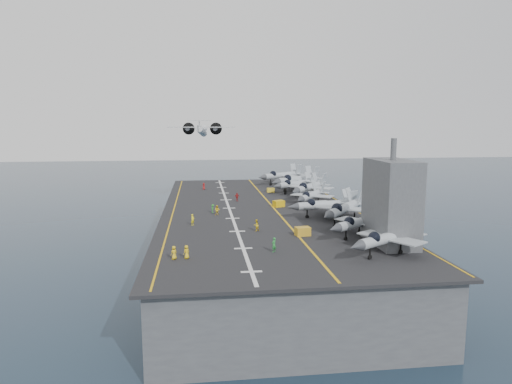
{
  "coord_description": "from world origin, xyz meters",
  "views": [
    {
      "loc": [
        -11.75,
        -90.49,
        27.55
      ],
      "look_at": [
        0.0,
        4.0,
        13.0
      ],
      "focal_mm": 32.0,
      "sensor_mm": 36.0,
      "label": 1
    }
  ],
  "objects": [
    {
      "name": "tow_cart_c",
      "position": [
        5.68,
        20.14,
        10.93
      ],
      "size": [
        1.79,
        1.19,
        1.06
      ],
      "primitive_type": null,
      "color": "yellow",
      "rests_on": "flight_deck"
    },
    {
      "name": "fighter_jet_8",
      "position": [
        11.17,
        34.61,
        13.07
      ],
      "size": [
        18.51,
        17.03,
        5.35
      ],
      "primitive_type": null,
      "color": "#9AA2AA",
      "rests_on": "flight_deck"
    },
    {
      "name": "fighter_jet_7",
      "position": [
        13.05,
        23.16,
        13.26
      ],
      "size": [
        19.77,
        18.59,
        5.72
      ],
      "primitive_type": null,
      "color": "gray",
      "rests_on": "flight_deck"
    },
    {
      "name": "island_superstructure",
      "position": [
        15.0,
        -30.0,
        17.9
      ],
      "size": [
        5.0,
        10.0,
        15.0
      ],
      "primitive_type": null,
      "color": "#56595E",
      "rests_on": "flight_deck"
    },
    {
      "name": "crew_8",
      "position": [
        -15.17,
        -33.93,
        11.27
      ],
      "size": [
        1.25,
        1.21,
        1.75
      ],
      "primitive_type": "imported",
      "color": "yellow",
      "rests_on": "flight_deck"
    },
    {
      "name": "crew_2",
      "position": [
        -8.63,
        -6.69,
        11.34
      ],
      "size": [
        1.25,
        0.96,
        1.87
      ],
      "primitive_type": "imported",
      "color": "yellow",
      "rests_on": "flight_deck"
    },
    {
      "name": "crew_5",
      "position": [
        -10.75,
        26.95,
        11.25
      ],
      "size": [
        1.14,
        1.22,
        1.69
      ],
      "primitive_type": "imported",
      "color": "#B21919",
      "rests_on": "flight_deck"
    },
    {
      "name": "deck_edge_port",
      "position": [
        -17.0,
        0.0,
        10.42
      ],
      "size": [
        0.25,
        90.0,
        0.02
      ],
      "primitive_type": "cube",
      "color": "gold",
      "rests_on": "flight_deck"
    },
    {
      "name": "fighter_jet_4",
      "position": [
        11.14,
        0.84,
        12.67
      ],
      "size": [
        14.54,
        15.74,
        4.55
      ],
      "primitive_type": null,
      "color": "gray",
      "rests_on": "flight_deck"
    },
    {
      "name": "fighter_jet_1",
      "position": [
        12.38,
        -25.22,
        12.69
      ],
      "size": [
        15.85,
        14.85,
        4.58
      ],
      "primitive_type": null,
      "color": "#8F989E",
      "rests_on": "flight_deck"
    },
    {
      "name": "hull",
      "position": [
        0.0,
        0.0,
        5.0
      ],
      "size": [
        36.0,
        90.0,
        10.0
      ],
      "primitive_type": "cube",
      "color": "#56595E",
      "rests_on": "ground"
    },
    {
      "name": "crew_0",
      "position": [
        -13.6,
        -33.79,
        11.27
      ],
      "size": [
        1.25,
        1.21,
        1.75
      ],
      "primitive_type": "imported",
      "color": "yellow",
      "rests_on": "flight_deck"
    },
    {
      "name": "fighter_jet_5",
      "position": [
        13.18,
        10.55,
        13.04
      ],
      "size": [
        17.43,
        18.25,
        5.29
      ],
      "primitive_type": null,
      "color": "gray",
      "rests_on": "flight_deck"
    },
    {
      "name": "fighter_jet_6",
      "position": [
        11.88,
        18.47,
        12.75
      ],
      "size": [
        16.27,
        14.77,
        4.7
      ],
      "primitive_type": null,
      "color": "gray",
      "rests_on": "flight_deck"
    },
    {
      "name": "transport_plane",
      "position": [
        -10.88,
        62.74,
        24.69
      ],
      "size": [
        23.98,
        17.71,
        5.29
      ],
      "primitive_type": null,
      "color": "white"
    },
    {
      "name": "crew_7",
      "position": [
        -2.96,
        -20.08,
        11.36
      ],
      "size": [
        1.38,
        1.28,
        1.92
      ],
      "primitive_type": "imported",
      "color": "yellow",
      "rests_on": "flight_deck"
    },
    {
      "name": "tow_cart_b",
      "position": [
        4.24,
        0.31,
        11.06
      ],
      "size": [
        2.57,
        2.17,
        1.31
      ],
      "primitive_type": null,
      "color": "#E5B10B",
      "rests_on": "flight_deck"
    },
    {
      "name": "tow_cart_a",
      "position": [
        3.73,
        -23.9,
        11.07
      ],
      "size": [
        2.4,
        1.75,
        1.33
      ],
      "primitive_type": null,
      "color": "gold",
      "rests_on": "flight_deck"
    },
    {
      "name": "crew_4",
      "position": [
        -3.72,
        8.09,
        11.34
      ],
      "size": [
        1.14,
        0.78,
        1.88
      ],
      "primitive_type": "imported",
      "color": "#B21919",
      "rests_on": "flight_deck"
    },
    {
      "name": "crew_1",
      "position": [
        -13.07,
        -14.68,
        11.36
      ],
      "size": [
        1.31,
        1.38,
        1.92
      ],
      "primitive_type": "imported",
      "color": "yellow",
      "rests_on": "flight_deck"
    },
    {
      "name": "ground",
      "position": [
        0.0,
        0.0,
        0.0
      ],
      "size": [
        500.0,
        500.0,
        0.0
      ],
      "primitive_type": "plane",
      "color": "#142135",
      "rests_on": "ground"
    },
    {
      "name": "landing_centerline",
      "position": [
        -6.0,
        0.0,
        10.42
      ],
      "size": [
        0.5,
        90.0,
        0.02
      ],
      "primitive_type": "cube",
      "color": "silver",
      "rests_on": "flight_deck"
    },
    {
      "name": "foul_line",
      "position": [
        3.0,
        0.0,
        10.42
      ],
      "size": [
        0.35,
        90.0,
        0.02
      ],
      "primitive_type": "cube",
      "color": "gold",
      "rests_on": "flight_deck"
    },
    {
      "name": "fighter_jet_3",
      "position": [
        11.14,
        -10.44,
        12.76
      ],
      "size": [
        15.22,
        11.74,
        4.73
      ],
      "primitive_type": null,
      "color": "gray",
      "rests_on": "flight_deck"
    },
    {
      "name": "deck_edge_stbd",
      "position": [
        18.5,
        0.0,
        10.42
      ],
      "size": [
        0.25,
        90.0,
        0.02
      ],
      "primitive_type": "cube",
      "color": "gold",
      "rests_on": "flight_deck"
    },
    {
      "name": "flight_deck",
      "position": [
        0.0,
        0.0,
        10.2
      ],
      "size": [
        38.0,
        92.0,
        0.4
      ],
      "primitive_type": "cube",
      "color": "black",
      "rests_on": "hull"
    },
    {
      "name": "crew_6",
      "position": [
        -2.09,
        -32.15,
        11.39
      ],
      "size": [
        1.41,
        1.4,
        1.99
      ],
      "primitive_type": "imported",
      "color": "#248934",
      "rests_on": "flight_deck"
    },
    {
      "name": "fighter_jet_0",
      "position": [
        12.57,
        -34.95,
        12.72
      ],
      "size": [
        16.02,
        14.67,
        4.63
      ],
      "primitive_type": null,
      "color": "#919AA1",
      "rests_on": "flight_deck"
    },
    {
      "name": "fighter_jet_2",
      "position": [
        12.71,
        -16.27,
        13.1
      ],
      "size": [
        17.79,
        18.64,
        5.4
      ],
      "primitive_type": null,
      "color": "#9AA0A9",
      "rests_on": "flight_deck"
    },
    {
      "name": "crew_3",
      "position": [
        -9.38,
        -4.09,
        11.2
      ],
      "size": [
        0.86,
        1.09,
        1.61
      ],
      "primitive_type": "imported",
      "color": "green",
      "rests_on": "flight_deck"
    }
  ]
}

